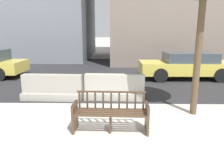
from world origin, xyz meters
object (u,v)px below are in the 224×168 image
object	(u,v)px
jersey_barrier_left	(53,89)
car_sedan_mid	(186,65)
jersey_barrier_centre	(115,89)
street_bench	(111,114)

from	to	relation	value
jersey_barrier_left	car_sedan_mid	distance (m)	6.55
jersey_barrier_centre	car_sedan_mid	world-z (taller)	car_sedan_mid
jersey_barrier_left	street_bench	bearing A→B (deg)	-49.97
jersey_barrier_centre	street_bench	bearing A→B (deg)	-91.44
street_bench	car_sedan_mid	world-z (taller)	car_sedan_mid
street_bench	jersey_barrier_left	distance (m)	3.15
jersey_barrier_left	jersey_barrier_centre	bearing A→B (deg)	2.56
street_bench	jersey_barrier_centre	xyz separation A→B (m)	(0.06, 2.50, -0.06)
jersey_barrier_centre	jersey_barrier_left	size ratio (longest dim) A/B	1.00
jersey_barrier_left	car_sedan_mid	world-z (taller)	car_sedan_mid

